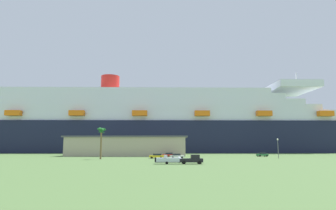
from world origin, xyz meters
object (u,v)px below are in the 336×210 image
palm_tree (101,134)px  parked_car_yellow_taxi (157,156)px  street_lamp (278,145)px  parked_car_green_wagon (262,154)px  cruise_ship (173,126)px  parked_car_white_van (177,156)px  parked_car_red_hatchback (169,155)px  small_boat_on_trailer (171,160)px  pickup_truck (192,160)px

palm_tree → parked_car_yellow_taxi: 19.68m
street_lamp → parked_car_green_wagon: street_lamp is taller
palm_tree → parked_car_green_wagon: size_ratio=2.33×
cruise_ship → parked_car_white_van: cruise_ship is taller
cruise_ship → palm_tree: (-30.03, -73.47, -7.28)m
parked_car_white_van → parked_car_red_hatchback: bearing=101.6°
parked_car_red_hatchback → parked_car_yellow_taxi: 11.17m
parked_car_green_wagon → parked_car_yellow_taxi: same height
small_boat_on_trailer → street_lamp: bearing=32.2°
parked_car_white_van → palm_tree: bearing=-172.4°
small_boat_on_trailer → parked_car_yellow_taxi: size_ratio=1.57×
pickup_truck → cruise_ship: bearing=87.4°
cruise_ship → pickup_truck: cruise_ship is taller
cruise_ship → parked_car_red_hatchback: cruise_ship is taller
small_boat_on_trailer → palm_tree: palm_tree is taller
parked_car_green_wagon → parked_car_yellow_taxi: bearing=-164.0°
small_boat_on_trailer → parked_car_white_van: size_ratio=1.62×
cruise_ship → palm_tree: 79.71m
parked_car_yellow_taxi → street_lamp: bearing=-5.0°
cruise_ship → parked_car_white_van: size_ratio=59.03×
parked_car_red_hatchback → parked_car_yellow_taxi: (-4.71, -10.13, 0.00)m
small_boat_on_trailer → street_lamp: 44.92m
palm_tree → parked_car_green_wagon: palm_tree is taller
cruise_ship → palm_tree: size_ratio=27.97×
pickup_truck → street_lamp: bearing=36.3°
parked_car_yellow_taxi → parked_car_white_van: same height
pickup_truck → parked_car_green_wagon: (33.63, 39.45, -0.21)m
parked_car_green_wagon → parked_car_red_hatchback: size_ratio=0.93×
palm_tree → street_lamp: bearing=-0.4°
cruise_ship → pickup_truck: size_ratio=49.95×
cruise_ship → parked_car_white_van: (-5.25, -70.18, -14.52)m
small_boat_on_trailer → parked_car_yellow_taxi: small_boat_on_trailer is taller
cruise_ship → parked_car_yellow_taxi: size_ratio=57.16×
cruise_ship → street_lamp: bearing=-69.0°
pickup_truck → small_boat_on_trailer: pickup_truck is taller
cruise_ship → parked_car_red_hatchback: size_ratio=60.83×
street_lamp → parked_car_white_van: bearing=173.8°
cruise_ship → parked_car_yellow_taxi: (-12.01, -70.30, -14.52)m
cruise_ship → small_boat_on_trailer: bearing=-95.6°
parked_car_red_hatchback → small_boat_on_trailer: bearing=-93.4°
street_lamp → parked_car_yellow_taxi: 40.70m
parked_car_white_van → parked_car_green_wagon: bearing=18.8°
street_lamp → parked_car_green_wagon: bearing=86.8°
street_lamp → parked_car_yellow_taxi: bearing=175.0°
small_boat_on_trailer → parked_car_yellow_taxi: 27.53m
pickup_truck → parked_car_red_hatchback: 37.84m
parked_car_yellow_taxi → palm_tree: bearing=-170.0°
small_boat_on_trailer → palm_tree: 32.53m
palm_tree → parked_car_white_van: (24.78, 3.29, -7.24)m
cruise_ship → parked_car_green_wagon: size_ratio=65.12×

